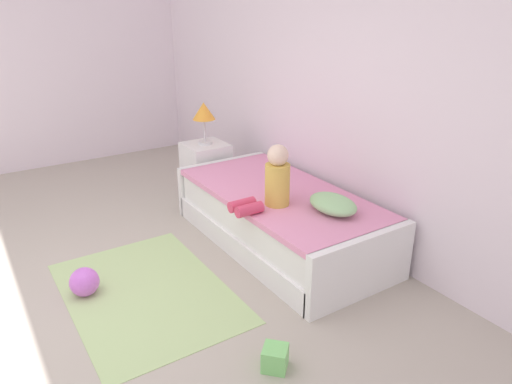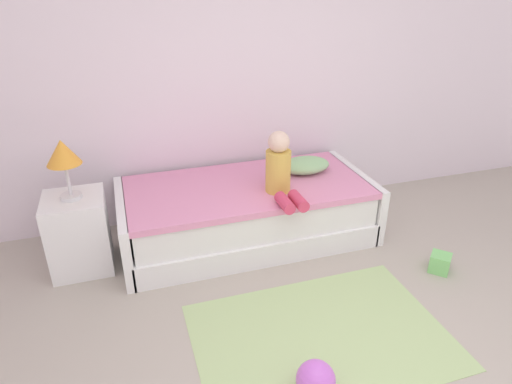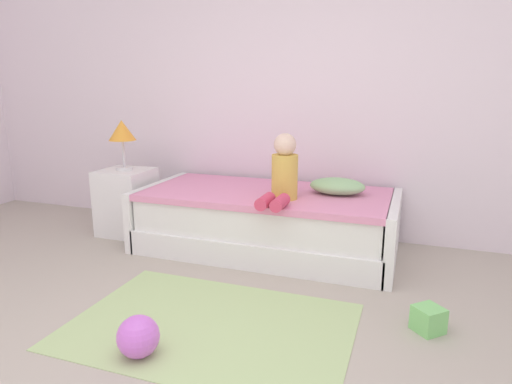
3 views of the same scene
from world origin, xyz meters
name	(u,v)px [view 1 (image 1 of 3)]	position (x,y,z in m)	size (l,w,h in m)	color
ground_plane	(50,330)	(0.00, 0.00, 0.00)	(9.20, 9.20, 0.00)	#B2A899
wall_rear	(353,77)	(0.00, 2.60, 1.45)	(7.20, 0.10, 2.90)	white
bed	(280,218)	(-0.17, 2.00, 0.25)	(2.11, 1.00, 0.50)	white
nightstand	(206,170)	(-1.52, 1.97, 0.30)	(0.44, 0.44, 0.60)	white
table_lamp	(204,113)	(-1.52, 1.97, 0.94)	(0.24, 0.24, 0.45)	silver
child_figure	(272,182)	(0.04, 1.77, 0.70)	(0.20, 0.51, 0.50)	gold
pillow	(333,204)	(0.40, 2.10, 0.56)	(0.44, 0.30, 0.13)	#99CC8C
toy_ball	(84,282)	(-0.29, 0.31, 0.11)	(0.22, 0.22, 0.22)	#CC66D8
area_rug	(146,292)	(-0.07, 0.70, 0.00)	(1.60, 1.10, 0.01)	#B2D189
toy_block	(275,358)	(1.10, 1.06, 0.07)	(0.15, 0.15, 0.15)	#7FD872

